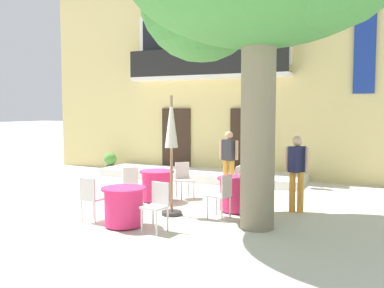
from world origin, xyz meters
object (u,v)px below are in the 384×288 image
cafe_chair_near_tree_0 (129,183)px  cafe_chair_middle_1 (91,196)px  cafe_umbrella (171,137)px  cafe_chair_front_0 (242,182)px  cafe_table_front (237,194)px  cafe_table_middle (124,206)px  cafe_chair_near_tree_1 (184,178)px  cafe_chair_middle_0 (157,203)px  cafe_chair_front_1 (222,193)px  pedestrian_near_entrance (229,158)px  pedestrian_mid_plaza (297,169)px  cafe_table_near_tree (157,185)px  ground_planter_left (110,161)px

cafe_chair_near_tree_0 → cafe_chair_middle_1: bearing=-83.0°
cafe_umbrella → cafe_chair_front_0: bearing=57.8°
cafe_table_front → cafe_table_middle: bearing=-126.5°
cafe_table_front → cafe_umbrella: 1.94m
cafe_chair_near_tree_1 → cafe_chair_middle_0: bearing=-73.2°
cafe_table_middle → cafe_umbrella: cafe_umbrella is taller
cafe_chair_near_tree_1 → cafe_table_front: bearing=-25.4°
cafe_chair_near_tree_1 → cafe_chair_middle_1: 3.00m
cafe_chair_middle_0 → cafe_chair_front_1: (0.75, 1.38, 0.00)m
cafe_chair_middle_1 → pedestrian_near_entrance: bearing=71.2°
cafe_chair_near_tree_0 → cafe_chair_front_0: size_ratio=1.00×
cafe_chair_middle_1 → pedestrian_mid_plaza: 4.42m
cafe_umbrella → cafe_chair_middle_0: bearing=-74.4°
cafe_chair_middle_0 → cafe_chair_front_0: (0.70, 2.88, 0.00)m
cafe_chair_near_tree_1 → cafe_table_front: 1.88m
cafe_chair_front_0 → cafe_umbrella: bearing=-122.2°
cafe_table_near_tree → cafe_table_middle: bearing=-76.2°
cafe_chair_front_0 → pedestrian_mid_plaza: (1.33, -0.25, 0.42)m
cafe_umbrella → pedestrian_mid_plaza: cafe_umbrella is taller
cafe_chair_front_1 → ground_planter_left: size_ratio=1.35×
cafe_table_middle → cafe_table_front: size_ratio=1.00×
cafe_chair_front_1 → pedestrian_near_entrance: (-0.86, 2.73, 0.42)m
cafe_umbrella → cafe_chair_middle_1: bearing=-133.5°
cafe_umbrella → cafe_chair_near_tree_1: bearing=107.7°
cafe_table_near_tree → cafe_chair_front_0: size_ratio=0.95×
cafe_chair_near_tree_1 → cafe_table_middle: cafe_chair_near_tree_1 is taller
cafe_table_middle → ground_planter_left: cafe_table_middle is taller
cafe_table_front → cafe_chair_front_1: 0.77m
cafe_chair_front_1 → cafe_chair_middle_0: bearing=-118.5°
cafe_table_near_tree → cafe_chair_front_1: 2.28m
cafe_table_middle → cafe_chair_middle_1: bearing=-178.3°
cafe_chair_near_tree_1 → cafe_umbrella: 2.12m
cafe_chair_middle_0 → cafe_chair_front_0: size_ratio=1.00×
cafe_table_middle → cafe_chair_front_1: cafe_chair_front_1 is taller
cafe_table_near_tree → cafe_chair_middle_0: bearing=-60.4°
cafe_chair_middle_1 → cafe_chair_front_1: bearing=31.4°
cafe_table_near_tree → pedestrian_mid_plaza: pedestrian_mid_plaza is taller
pedestrian_near_entrance → pedestrian_mid_plaza: pedestrian_mid_plaza is taller
cafe_chair_middle_1 → cafe_table_front: bearing=42.6°
cafe_table_front → pedestrian_mid_plaza: size_ratio=0.51×
cafe_chair_front_1 → pedestrian_mid_plaza: pedestrian_mid_plaza is taller
cafe_chair_near_tree_0 → cafe_chair_middle_1: 1.69m
cafe_chair_middle_1 → cafe_table_middle: bearing=1.7°
cafe_chair_middle_0 → cafe_umbrella: cafe_umbrella is taller
cafe_chair_front_0 → cafe_umbrella: cafe_umbrella is taller
cafe_chair_middle_0 → ground_planter_left: size_ratio=1.35×
cafe_table_middle → cafe_chair_middle_0: cafe_chair_middle_0 is taller
cafe_table_front → pedestrian_mid_plaza: bearing=22.1°
cafe_chair_front_0 → cafe_chair_front_1: (0.06, -1.50, 0.00)m
pedestrian_near_entrance → ground_planter_left: bearing=158.8°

